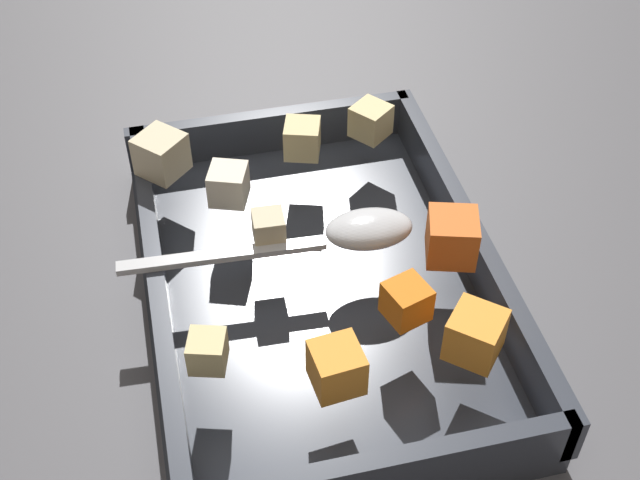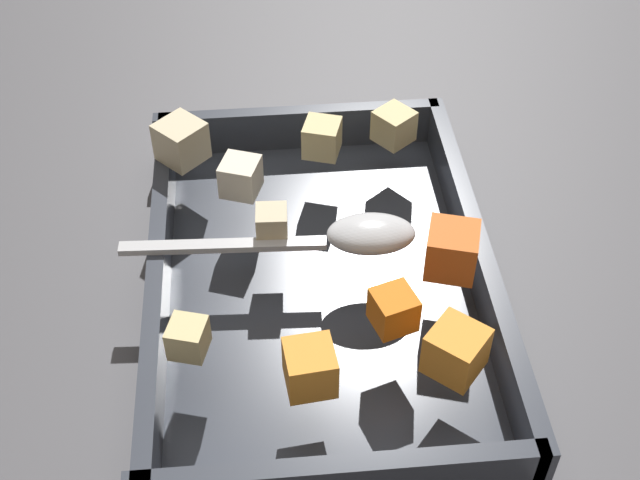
% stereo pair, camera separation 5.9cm
% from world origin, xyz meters
% --- Properties ---
extents(ground_plane, '(4.00, 4.00, 0.00)m').
position_xyz_m(ground_plane, '(0.00, 0.00, 0.00)').
color(ground_plane, '#4C4C51').
extents(baking_dish, '(0.35, 0.24, 0.05)m').
position_xyz_m(baking_dish, '(0.02, -0.00, 0.02)').
color(baking_dish, '#333842').
rests_on(baking_dish, ground_plane).
extents(carrot_chunk_near_left, '(0.03, 0.03, 0.03)m').
position_xyz_m(carrot_chunk_near_left, '(-0.09, 0.01, 0.07)').
color(carrot_chunk_near_left, orange).
rests_on(carrot_chunk_near_left, baking_dish).
extents(carrot_chunk_rim_edge, '(0.04, 0.04, 0.03)m').
position_xyz_m(carrot_chunk_rim_edge, '(-0.01, -0.09, 0.07)').
color(carrot_chunk_rim_edge, orange).
rests_on(carrot_chunk_rim_edge, baking_dish).
extents(carrot_chunk_far_left, '(0.04, 0.04, 0.03)m').
position_xyz_m(carrot_chunk_far_left, '(-0.09, -0.08, 0.07)').
color(carrot_chunk_far_left, orange).
rests_on(carrot_chunk_far_left, baking_dish).
extents(carrot_chunk_far_right, '(0.03, 0.03, 0.03)m').
position_xyz_m(carrot_chunk_far_right, '(-0.05, -0.05, 0.06)').
color(carrot_chunk_far_right, orange).
rests_on(carrot_chunk_far_right, baking_dish).
extents(potato_chunk_center, '(0.03, 0.03, 0.03)m').
position_xyz_m(potato_chunk_center, '(0.13, -0.02, 0.07)').
color(potato_chunk_center, '#E0CC89').
rests_on(potato_chunk_center, baking_dish).
extents(potato_chunk_back_center, '(0.05, 0.05, 0.03)m').
position_xyz_m(potato_chunk_back_center, '(0.13, 0.09, 0.07)').
color(potato_chunk_back_center, beige).
rests_on(potato_chunk_back_center, baking_dish).
extents(potato_chunk_front_center, '(0.04, 0.04, 0.03)m').
position_xyz_m(potato_chunk_front_center, '(0.14, -0.07, 0.07)').
color(potato_chunk_front_center, '#E0CC89').
rests_on(potato_chunk_front_center, baking_dish).
extents(potato_chunk_corner_se, '(0.02, 0.02, 0.02)m').
position_xyz_m(potato_chunk_corner_se, '(0.04, 0.03, 0.06)').
color(potato_chunk_corner_se, beige).
rests_on(potato_chunk_corner_se, baking_dish).
extents(potato_chunk_near_right, '(0.03, 0.03, 0.02)m').
position_xyz_m(potato_chunk_near_right, '(-0.06, 0.08, 0.06)').
color(potato_chunk_near_right, '#E0CC89').
rests_on(potato_chunk_near_right, baking_dish).
extents(parsnip_chunk_mid_left, '(0.03, 0.03, 0.03)m').
position_xyz_m(parsnip_chunk_mid_left, '(0.09, 0.05, 0.07)').
color(parsnip_chunk_mid_left, silver).
rests_on(parsnip_chunk_mid_left, baking_dish).
extents(serving_spoon, '(0.04, 0.21, 0.02)m').
position_xyz_m(serving_spoon, '(0.02, -0.03, 0.06)').
color(serving_spoon, silver).
rests_on(serving_spoon, baking_dish).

